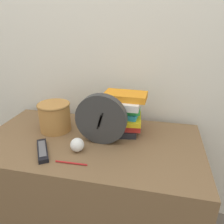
% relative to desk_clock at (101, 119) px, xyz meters
% --- Properties ---
extents(wall_back, '(6.00, 0.04, 2.40)m').
position_rel_desk_clock_xyz_m(wall_back, '(-0.06, 0.38, 0.36)').
color(wall_back, silver).
rests_on(wall_back, ground_plane).
extents(desk, '(1.15, 0.61, 0.71)m').
position_rel_desk_clock_xyz_m(desk, '(-0.06, 0.01, -0.49)').
color(desk, brown).
rests_on(desk, ground_plane).
extents(desk_clock, '(0.26, 0.05, 0.26)m').
position_rel_desk_clock_xyz_m(desk_clock, '(0.00, 0.00, 0.00)').
color(desk_clock, '#333333').
rests_on(desk_clock, desk).
extents(book_stack, '(0.26, 0.20, 0.23)m').
position_rel_desk_clock_xyz_m(book_stack, '(0.08, 0.14, -0.02)').
color(book_stack, '#232328').
rests_on(book_stack, desk).
extents(basket, '(0.18, 0.18, 0.16)m').
position_rel_desk_clock_xyz_m(basket, '(-0.29, 0.08, -0.04)').
color(basket, '#B27A3D').
rests_on(basket, desk).
extents(tv_remote, '(0.14, 0.19, 0.02)m').
position_rel_desk_clock_xyz_m(tv_remote, '(-0.25, -0.15, -0.12)').
color(tv_remote, black).
rests_on(tv_remote, desk).
extents(crumpled_paper_ball, '(0.07, 0.07, 0.07)m').
position_rel_desk_clock_xyz_m(crumpled_paper_ball, '(-0.09, -0.10, -0.10)').
color(crumpled_paper_ball, white).
rests_on(crumpled_paper_ball, desk).
extents(pen, '(0.15, 0.01, 0.01)m').
position_rel_desk_clock_xyz_m(pen, '(-0.08, -0.21, -0.13)').
color(pen, '#B21E1E').
rests_on(pen, desk).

